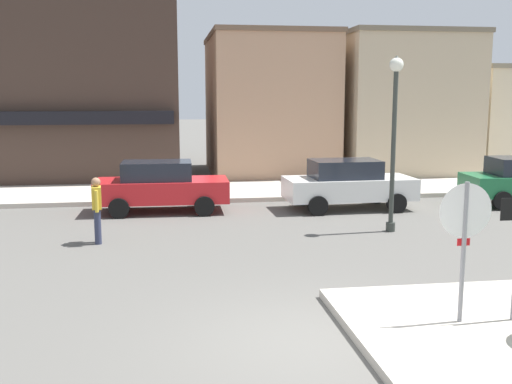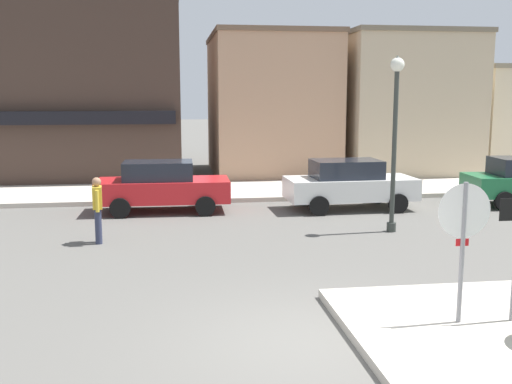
{
  "view_description": "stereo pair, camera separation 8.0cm",
  "coord_description": "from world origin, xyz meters",
  "px_view_note": "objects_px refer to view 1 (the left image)",
  "views": [
    {
      "loc": [
        -2.04,
        -8.02,
        3.56
      ],
      "look_at": [
        -0.2,
        4.5,
        1.5
      ],
      "focal_mm": 42.0,
      "sensor_mm": 36.0,
      "label": 1
    },
    {
      "loc": [
        -1.96,
        -8.03,
        3.56
      ],
      "look_at": [
        -0.2,
        4.5,
        1.5
      ],
      "focal_mm": 42.0,
      "sensor_mm": 36.0,
      "label": 2
    }
  ],
  "objects_px": {
    "stop_sign": "(464,234)",
    "parked_car_second": "(348,184)",
    "lamp_post": "(394,119)",
    "parked_car_nearest": "(161,186)",
    "pedestrian_crossing_near": "(97,208)"
  },
  "relations": [
    {
      "from": "lamp_post",
      "to": "stop_sign",
      "type": "bearing_deg",
      "value": -102.17
    },
    {
      "from": "stop_sign",
      "to": "lamp_post",
      "type": "height_order",
      "value": "lamp_post"
    },
    {
      "from": "stop_sign",
      "to": "parked_car_second",
      "type": "xyz_separation_m",
      "value": [
        1.21,
        9.76,
        -0.71
      ]
    },
    {
      "from": "stop_sign",
      "to": "parked_car_second",
      "type": "height_order",
      "value": "stop_sign"
    },
    {
      "from": "lamp_post",
      "to": "pedestrian_crossing_near",
      "type": "relative_size",
      "value": 2.82
    },
    {
      "from": "lamp_post",
      "to": "parked_car_second",
      "type": "relative_size",
      "value": 1.12
    },
    {
      "from": "parked_car_second",
      "to": "stop_sign",
      "type": "bearing_deg",
      "value": -97.07
    },
    {
      "from": "stop_sign",
      "to": "lamp_post",
      "type": "relative_size",
      "value": 0.51
    },
    {
      "from": "pedestrian_crossing_near",
      "to": "parked_car_nearest",
      "type": "bearing_deg",
      "value": 68.49
    },
    {
      "from": "stop_sign",
      "to": "parked_car_nearest",
      "type": "height_order",
      "value": "stop_sign"
    },
    {
      "from": "lamp_post",
      "to": "parked_car_second",
      "type": "distance_m",
      "value": 3.83
    },
    {
      "from": "parked_car_nearest",
      "to": "pedestrian_crossing_near",
      "type": "distance_m",
      "value": 4.05
    },
    {
      "from": "parked_car_nearest",
      "to": "stop_sign",
      "type": "bearing_deg",
      "value": -65.76
    },
    {
      "from": "lamp_post",
      "to": "pedestrian_crossing_near",
      "type": "bearing_deg",
      "value": -178.51
    },
    {
      "from": "lamp_post",
      "to": "parked_car_nearest",
      "type": "distance_m",
      "value": 7.31
    }
  ]
}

